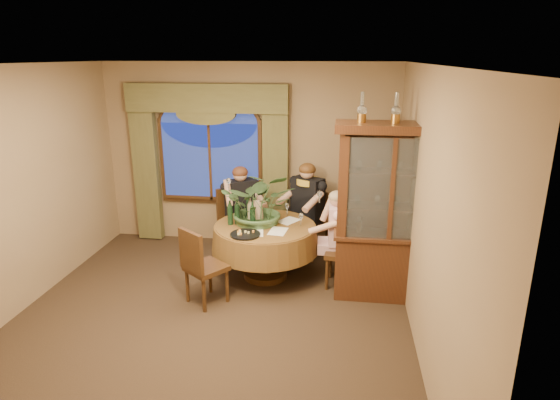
# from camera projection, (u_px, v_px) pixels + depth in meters

# --- Properties ---
(floor) EXTENTS (5.00, 5.00, 0.00)m
(floor) POSITION_uv_depth(u_px,v_px,m) (208.00, 324.00, 5.25)
(floor) COLOR black
(floor) RESTS_ON ground
(wall_back) EXTENTS (4.50, 0.00, 4.50)m
(wall_back) POSITION_uv_depth(u_px,v_px,m) (249.00, 156.00, 7.20)
(wall_back) COLOR olive
(wall_back) RESTS_ON ground
(wall_right) EXTENTS (0.00, 5.00, 5.00)m
(wall_right) POSITION_uv_depth(u_px,v_px,m) (426.00, 215.00, 4.54)
(wall_right) COLOR olive
(wall_right) RESTS_ON ground
(ceiling) EXTENTS (5.00, 5.00, 0.00)m
(ceiling) POSITION_uv_depth(u_px,v_px,m) (194.00, 65.00, 4.41)
(ceiling) COLOR white
(ceiling) RESTS_ON wall_back
(window) EXTENTS (1.62, 0.10, 1.32)m
(window) POSITION_uv_depth(u_px,v_px,m) (210.00, 162.00, 7.24)
(window) COLOR navy
(window) RESTS_ON wall_back
(arched_transom) EXTENTS (1.60, 0.06, 0.44)m
(arched_transom) POSITION_uv_depth(u_px,v_px,m) (208.00, 111.00, 7.00)
(arched_transom) COLOR navy
(arched_transom) RESTS_ON wall_back
(drapery_left) EXTENTS (0.38, 0.14, 2.32)m
(drapery_left) POSITION_uv_depth(u_px,v_px,m) (146.00, 168.00, 7.36)
(drapery_left) COLOR #4D4A27
(drapery_left) RESTS_ON floor
(drapery_right) EXTENTS (0.38, 0.14, 2.32)m
(drapery_right) POSITION_uv_depth(u_px,v_px,m) (276.00, 173.00, 7.09)
(drapery_right) COLOR #4D4A27
(drapery_right) RESTS_ON floor
(swag_valance) EXTENTS (2.45, 0.16, 0.42)m
(swag_valance) POSITION_uv_depth(u_px,v_px,m) (206.00, 98.00, 6.87)
(swag_valance) COLOR #4D4A27
(swag_valance) RESTS_ON wall_back
(dining_table) EXTENTS (1.42, 1.42, 0.75)m
(dining_table) POSITION_uv_depth(u_px,v_px,m) (265.00, 251.00, 6.26)
(dining_table) COLOR brown
(dining_table) RESTS_ON floor
(china_cabinet) EXTENTS (1.33, 0.53, 2.16)m
(china_cabinet) POSITION_uv_depth(u_px,v_px,m) (388.00, 214.00, 5.57)
(china_cabinet) COLOR #361D12
(china_cabinet) RESTS_ON floor
(oil_lamp_left) EXTENTS (0.11, 0.11, 0.34)m
(oil_lamp_left) POSITION_uv_depth(u_px,v_px,m) (362.00, 107.00, 5.24)
(oil_lamp_left) COLOR #A5722D
(oil_lamp_left) RESTS_ON china_cabinet
(oil_lamp_center) EXTENTS (0.11, 0.11, 0.34)m
(oil_lamp_center) POSITION_uv_depth(u_px,v_px,m) (396.00, 108.00, 5.20)
(oil_lamp_center) COLOR #A5722D
(oil_lamp_center) RESTS_ON china_cabinet
(oil_lamp_right) EXTENTS (0.11, 0.11, 0.34)m
(oil_lamp_right) POSITION_uv_depth(u_px,v_px,m) (431.00, 108.00, 5.15)
(oil_lamp_right) COLOR #A5722D
(oil_lamp_right) RESTS_ON china_cabinet
(chair_right) EXTENTS (0.46, 0.46, 0.96)m
(chair_right) POSITION_uv_depth(u_px,v_px,m) (342.00, 251.00, 6.00)
(chair_right) COLOR black
(chair_right) RESTS_ON floor
(chair_back_right) EXTENTS (0.59, 0.59, 0.96)m
(chair_back_right) POSITION_uv_depth(u_px,v_px,m) (311.00, 225.00, 6.90)
(chair_back_right) COLOR black
(chair_back_right) RESTS_ON floor
(chair_back) EXTENTS (0.59, 0.59, 0.96)m
(chair_back) POSITION_uv_depth(u_px,v_px,m) (235.00, 222.00, 7.05)
(chair_back) COLOR black
(chair_back) RESTS_ON floor
(chair_front_left) EXTENTS (0.59, 0.59, 0.96)m
(chair_front_left) POSITION_uv_depth(u_px,v_px,m) (206.00, 266.00, 5.58)
(chair_front_left) COLOR black
(chair_front_left) RESTS_ON floor
(person_pink) EXTENTS (0.43, 0.46, 1.24)m
(person_pink) POSITION_uv_depth(u_px,v_px,m) (337.00, 236.00, 6.11)
(person_pink) COLOR beige
(person_pink) RESTS_ON floor
(person_back) EXTENTS (0.64, 0.63, 1.35)m
(person_back) POSITION_uv_depth(u_px,v_px,m) (241.00, 210.00, 6.98)
(person_back) COLOR black
(person_back) RESTS_ON floor
(person_scarf) EXTENTS (0.68, 0.66, 1.42)m
(person_scarf) POSITION_uv_depth(u_px,v_px,m) (307.00, 210.00, 6.88)
(person_scarf) COLOR black
(person_scarf) RESTS_ON floor
(stoneware_vase) EXTENTS (0.15, 0.15, 0.29)m
(stoneware_vase) POSITION_uv_depth(u_px,v_px,m) (258.00, 211.00, 6.24)
(stoneware_vase) COLOR tan
(stoneware_vase) RESTS_ON dining_table
(centerpiece_plant) EXTENTS (0.96, 1.06, 0.83)m
(centerpiece_plant) POSITION_uv_depth(u_px,v_px,m) (260.00, 178.00, 6.06)
(centerpiece_plant) COLOR #3A5A32
(centerpiece_plant) RESTS_ON dining_table
(olive_bowl) EXTENTS (0.15, 0.15, 0.05)m
(olive_bowl) POSITION_uv_depth(u_px,v_px,m) (266.00, 224.00, 6.10)
(olive_bowl) COLOR #49572D
(olive_bowl) RESTS_ON dining_table
(cheese_platter) EXTENTS (0.38, 0.38, 0.02)m
(cheese_platter) POSITION_uv_depth(u_px,v_px,m) (245.00, 234.00, 5.78)
(cheese_platter) COLOR black
(cheese_platter) RESTS_ON dining_table
(wine_bottle_0) EXTENTS (0.07, 0.07, 0.33)m
(wine_bottle_0) POSITION_uv_depth(u_px,v_px,m) (237.00, 212.00, 6.13)
(wine_bottle_0) COLOR black
(wine_bottle_0) RESTS_ON dining_table
(wine_bottle_1) EXTENTS (0.07, 0.07, 0.33)m
(wine_bottle_1) POSITION_uv_depth(u_px,v_px,m) (230.00, 213.00, 6.12)
(wine_bottle_1) COLOR black
(wine_bottle_1) RESTS_ON dining_table
(wine_bottle_2) EXTENTS (0.07, 0.07, 0.33)m
(wine_bottle_2) POSITION_uv_depth(u_px,v_px,m) (250.00, 210.00, 6.21)
(wine_bottle_2) COLOR tan
(wine_bottle_2) RESTS_ON dining_table
(wine_bottle_3) EXTENTS (0.07, 0.07, 0.33)m
(wine_bottle_3) POSITION_uv_depth(u_px,v_px,m) (248.00, 207.00, 6.33)
(wine_bottle_3) COLOR black
(wine_bottle_3) RESTS_ON dining_table
(wine_bottle_4) EXTENTS (0.07, 0.07, 0.33)m
(wine_bottle_4) POSITION_uv_depth(u_px,v_px,m) (237.00, 210.00, 6.22)
(wine_bottle_4) COLOR tan
(wine_bottle_4) RESTS_ON dining_table
(wine_bottle_5) EXTENTS (0.07, 0.07, 0.33)m
(wine_bottle_5) POSITION_uv_depth(u_px,v_px,m) (253.00, 214.00, 6.04)
(wine_bottle_5) COLOR black
(wine_bottle_5) RESTS_ON dining_table
(tasting_paper_0) EXTENTS (0.24, 0.32, 0.00)m
(tasting_paper_0) POSITION_uv_depth(u_px,v_px,m) (278.00, 231.00, 5.91)
(tasting_paper_0) COLOR white
(tasting_paper_0) RESTS_ON dining_table
(tasting_paper_1) EXTENTS (0.34, 0.37, 0.00)m
(tasting_paper_1) POSITION_uv_depth(u_px,v_px,m) (289.00, 221.00, 6.29)
(tasting_paper_1) COLOR white
(tasting_paper_1) RESTS_ON dining_table
(tasting_paper_2) EXTENTS (0.26, 0.33, 0.00)m
(tasting_paper_2) POSITION_uv_depth(u_px,v_px,m) (255.00, 232.00, 5.87)
(tasting_paper_2) COLOR white
(tasting_paper_2) RESTS_ON dining_table
(wine_glass_person_pink) EXTENTS (0.07, 0.07, 0.18)m
(wine_glass_person_pink) POSITION_uv_depth(u_px,v_px,m) (301.00, 219.00, 6.08)
(wine_glass_person_pink) COLOR silver
(wine_glass_person_pink) RESTS_ON dining_table
(wine_glass_person_back) EXTENTS (0.07, 0.07, 0.18)m
(wine_glass_person_back) POSITION_uv_depth(u_px,v_px,m) (252.00, 208.00, 6.53)
(wine_glass_person_back) COLOR silver
(wine_glass_person_back) RESTS_ON dining_table
(wine_glass_person_scarf) EXTENTS (0.07, 0.07, 0.18)m
(wine_glass_person_scarf) POSITION_uv_depth(u_px,v_px,m) (287.00, 209.00, 6.47)
(wine_glass_person_scarf) COLOR silver
(wine_glass_person_scarf) RESTS_ON dining_table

